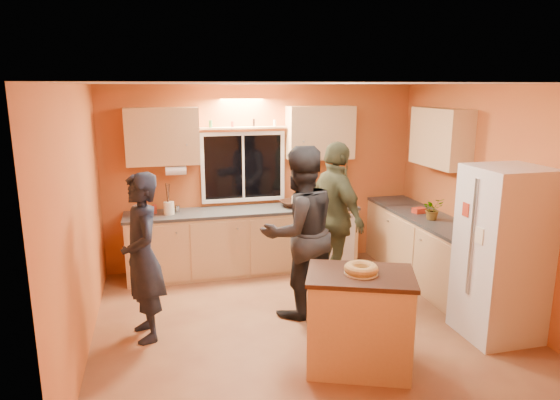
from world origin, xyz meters
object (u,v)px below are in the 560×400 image
object	(u,v)px
person_left	(143,257)
refrigerator	(502,254)
island	(359,320)
person_right	(335,218)
person_center	(299,232)

from	to	relation	value
person_left	refrigerator	bearing A→B (deg)	64.03
island	person_left	distance (m)	2.25
person_left	person_right	size ratio (longest dim) A/B	0.91
island	person_right	xyz separation A→B (m)	(0.41, 1.77, 0.49)
person_left	person_center	xyz separation A→B (m)	(1.70, 0.15, 0.10)
person_center	person_right	distance (m)	0.82
refrigerator	person_right	xyz separation A→B (m)	(-1.24, 1.54, 0.06)
island	person_center	size ratio (longest dim) A/B	0.58
refrigerator	island	distance (m)	1.73
island	person_center	distance (m)	1.35
person_left	person_center	distance (m)	1.71
refrigerator	island	bearing A→B (deg)	-172.01
island	refrigerator	bearing A→B (deg)	29.67
refrigerator	person_left	world-z (taller)	refrigerator
refrigerator	person_left	distance (m)	3.68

